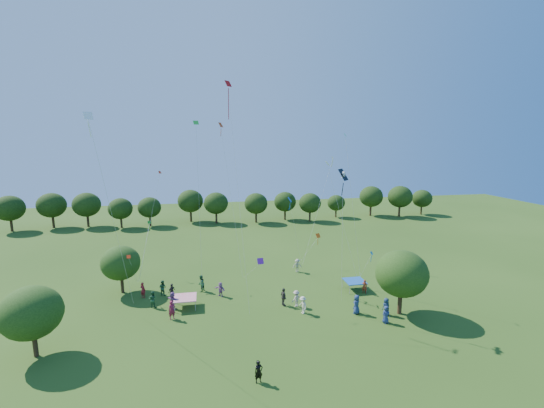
{
  "coord_description": "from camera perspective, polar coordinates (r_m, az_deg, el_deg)",
  "views": [
    {
      "loc": [
        -5.98,
        -17.71,
        16.75
      ],
      "look_at": [
        0.0,
        14.0,
        11.0
      ],
      "focal_mm": 24.0,
      "sensor_mm": 36.0,
      "label": 1
    }
  ],
  "objects": [
    {
      "name": "small_kite_7",
      "position": [
        40.1,
        12.12,
        3.86
      ],
      "size": [
        2.56,
        0.49,
        16.08
      ],
      "color": "#0AA38D"
    },
    {
      "name": "small_kite_2",
      "position": [
        40.95,
        9.67,
        2.46
      ],
      "size": [
        3.54,
        1.94,
        13.05
      ],
      "color": "#E7FB16"
    },
    {
      "name": "crowd_person_8",
      "position": [
        42.29,
        -16.78,
        -12.45
      ],
      "size": [
        0.94,
        0.79,
        1.68
      ],
      "primitive_type": "imported",
      "rotation": [
        0.0,
        0.0,
        2.64
      ],
      "color": "#214E2E",
      "rests_on": "ground"
    },
    {
      "name": "crowd_person_0",
      "position": [
        37.52,
        13.13,
        -15.08
      ],
      "size": [
        1.05,
        0.98,
        1.9
      ],
      "primitive_type": "imported",
      "rotation": [
        0.0,
        0.0,
        3.82
      ],
      "color": "navy",
      "rests_on": "ground"
    },
    {
      "name": "crowd_person_4",
      "position": [
        38.17,
        1.82,
        -14.38
      ],
      "size": [
        0.74,
        1.18,
        1.87
      ],
      "primitive_type": "imported",
      "rotation": [
        0.0,
        0.0,
        1.8
      ],
      "color": "#443D36",
      "rests_on": "ground"
    },
    {
      "name": "treeline",
      "position": [
        74.35,
        -7.25,
        0.22
      ],
      "size": [
        88.01,
        8.77,
        6.77
      ],
      "color": "#422B19",
      "rests_on": "ground"
    },
    {
      "name": "crowd_person_11",
      "position": [
        38.83,
        -15.31,
        -14.38
      ],
      "size": [
        1.65,
        1.53,
        1.78
      ],
      "primitive_type": "imported",
      "rotation": [
        0.0,
        0.0,
        2.43
      ],
      "color": "#804D84",
      "rests_on": "ground"
    },
    {
      "name": "small_kite_10",
      "position": [
        48.46,
        8.26,
        2.73
      ],
      "size": [
        5.45,
        5.04,
        13.2
      ],
      "color": "yellow"
    },
    {
      "name": "near_tree_north",
      "position": [
        43.52,
        -22.66,
        -8.53
      ],
      "size": [
        4.16,
        4.16,
        5.31
      ],
      "color": "#422B19",
      "rests_on": "ground"
    },
    {
      "name": "crowd_person_14",
      "position": [
        39.75,
        -18.21,
        -14.01
      ],
      "size": [
        0.95,
        0.75,
        1.7
      ],
      "primitive_type": "imported",
      "rotation": [
        0.0,
        0.0,
        2.73
      ],
      "color": "#245631",
      "rests_on": "ground"
    },
    {
      "name": "crowd_person_12",
      "position": [
        38.02,
        17.47,
        -15.09
      ],
      "size": [
        0.94,
        0.66,
        1.72
      ],
      "primitive_type": "imported",
      "rotation": [
        0.0,
        0.0,
        3.4
      ],
      "color": "#1A2E4D",
      "rests_on": "ground"
    },
    {
      "name": "crowd_person_5",
      "position": [
        40.69,
        -8.1,
        -13.11
      ],
      "size": [
        1.4,
        1.41,
        1.57
      ],
      "primitive_type": "imported",
      "rotation": [
        0.0,
        0.0,
        5.49
      ],
      "color": "#92558E",
      "rests_on": "ground"
    },
    {
      "name": "small_kite_8",
      "position": [
        44.2,
        -18.11,
        -0.19
      ],
      "size": [
        2.53,
        5.34,
        11.76
      ],
      "color": "#F4310E"
    },
    {
      "name": "small_kite_5",
      "position": [
        38.67,
        -2.03,
        -9.16
      ],
      "size": [
        1.8,
        3.37,
        3.21
      ],
      "color": "#791A9C"
    },
    {
      "name": "man_in_black",
      "position": [
        27.83,
        -2.11,
        -24.82
      ],
      "size": [
        0.69,
        0.52,
        1.64
      ],
      "primitive_type": "imported",
      "rotation": [
        0.0,
        0.0,
        0.23
      ],
      "color": "black",
      "rests_on": "ground"
    },
    {
      "name": "small_kite_11",
      "position": [
        39.7,
        -11.62,
        6.51
      ],
      "size": [
        0.64,
        3.75,
        17.43
      ],
      "color": "green"
    },
    {
      "name": "small_kite_6",
      "position": [
        30.21,
        -25.37,
        5.41
      ],
      "size": [
        1.11,
        6.85,
        17.36
      ],
      "color": "white"
    },
    {
      "name": "crowd_person_13",
      "position": [
        36.83,
        -15.43,
        -15.75
      ],
      "size": [
        0.79,
        0.65,
        1.82
      ],
      "primitive_type": "imported",
      "rotation": [
        0.0,
        0.0,
        0.37
      ],
      "color": "maroon",
      "rests_on": "ground"
    },
    {
      "name": "tent_blue",
      "position": [
        42.79,
        12.85,
        -11.71
      ],
      "size": [
        2.2,
        2.2,
        1.1
      ],
      "color": "#184F9E",
      "rests_on": "ground"
    },
    {
      "name": "crowd_person_10",
      "position": [
        41.1,
        -15.44,
        -13.05
      ],
      "size": [
        0.94,
        1.07,
        1.69
      ],
      "primitive_type": "imported",
      "rotation": [
        0.0,
        0.0,
        0.96
      ],
      "color": "#3A322E",
      "rests_on": "ground"
    },
    {
      "name": "small_kite_1",
      "position": [
        41.42,
        -21.4,
        -8.26
      ],
      "size": [
        0.67,
        1.65,
        3.53
      ],
      "color": "#FF320D"
    },
    {
      "name": "near_tree_west",
      "position": [
        34.44,
        -33.58,
        -14.03
      ],
      "size": [
        4.53,
        4.53,
        5.69
      ],
      "color": "#422B19",
      "rests_on": "ground"
    },
    {
      "name": "near_tree_east",
      "position": [
        37.48,
        19.68,
        -10.25
      ],
      "size": [
        4.95,
        4.95,
        6.33
      ],
      "color": "#422B19",
      "rests_on": "ground"
    },
    {
      "name": "tent_red_stripe",
      "position": [
        38.76,
        -13.46,
        -14.11
      ],
      "size": [
        2.2,
        2.2,
        1.1
      ],
      "color": "red",
      "rests_on": "ground"
    },
    {
      "name": "small_kite_12",
      "position": [
        40.56,
        3.06,
        -0.91
      ],
      "size": [
        2.81,
        4.19,
        9.22
      ],
      "color": "blue"
    },
    {
      "name": "pirate_kite",
      "position": [
        33.77,
        11.14,
        4.21
      ],
      "size": [
        1.27,
        1.34,
        12.8
      ],
      "color": "black"
    },
    {
      "name": "small_kite_3",
      "position": [
        46.5,
        -18.95,
        -4.51
      ],
      "size": [
        0.79,
        5.67,
        5.56
      ],
      "color": "#198A1C"
    },
    {
      "name": "crowd_person_3",
      "position": [
        36.78,
        4.85,
        -15.52
      ],
      "size": [
        0.79,
        1.23,
        1.74
      ],
      "primitive_type": "imported",
      "rotation": [
        0.0,
        0.0,
        4.98
      ],
      "color": "beige",
      "rests_on": "ground"
    },
    {
      "name": "small_kite_9",
      "position": [
        48.44,
        7.01,
        -5.38
      ],
      "size": [
        3.64,
        2.57,
        3.17
      ],
      "color": "#FA530D"
    },
    {
      "name": "crowd_person_6",
      "position": [
        36.56,
        17.46,
        -16.2
      ],
      "size": [
        0.91,
        0.64,
        1.66
      ],
      "primitive_type": "imported",
      "rotation": [
        0.0,
        0.0,
        0.26
      ],
      "color": "navy",
      "rests_on": "ground"
    },
    {
      "name": "small_kite_0",
      "position": [
        43.46,
        -7.42,
        7.84
      ],
      "size": [
        2.14,
        5.39,
        17.42
      ],
      "color": "#E53E0D"
    },
    {
      "name": "crowd_person_7",
      "position": [
        42.24,
        -19.59,
        -12.6
      ],
      "size": [
        0.77,
        0.71,
        1.73
      ],
      "primitive_type": "imported",
      "rotation": [
        0.0,
        0.0,
        2.55
      ],
      "color": "maroon",
      "rests_on": "ground"
    },
    {
      "name": "small_kite_4",
      "position": [
        43.21,
        15.18,
        -7.97
      ],
      "size": [
        1.72,
        0.58,
        2.87
      ],
      "color": "#117AB3"
    },
    {
      "name": "crowd_person_9",
      "position": [
        47.17,
        3.99,
        -9.6
      ],
      "size": [
        1.18,
        0.63,
        1.73
      ],
      "primitive_type": "imported",
      "rotation": [
        0.0,
        0.0,
        -0.11
      ],
      "color": "#A29C82",
      "rests_on": "ground"
    },
    {
      "name": "crowd_person_2",
      "position": [
        42.15,
        -11.08,
        -12.13
      ],
      "size": [
        0.92,
        1.05,
        1.88
      ],
      "primitive_type": "imported",
      "rotation": [
        0.0,
        0.0,
        4.14
      ],
      "color": "#24542E",
      "rests_on": "ground"
    },
    {
      "name": "red_high_kite",
      "position": [
        36.01,
        -6.34,
        12.14
      ],
      "size": [
        1.4,
        7.12,
        21.11
      ],
      "color": "red"
    },
    {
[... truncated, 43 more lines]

